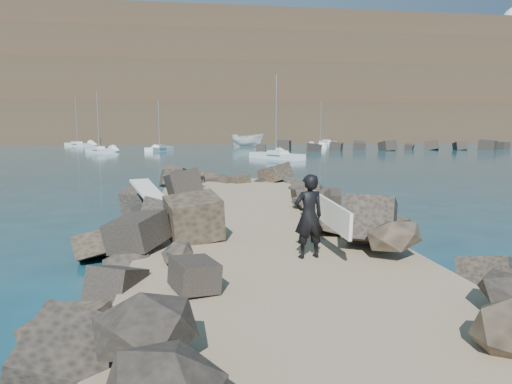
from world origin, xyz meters
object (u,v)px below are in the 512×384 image
surfboard_resting (150,196)px  surfer_with_board (312,216)px  boat_imported (248,140)px  sailboat_b (160,149)px

surfboard_resting → surfer_with_board: surfer_with_board is taller
surfboard_resting → boat_imported: (12.17, 71.50, 0.23)m
boat_imported → sailboat_b: 22.55m
boat_imported → surfer_with_board: 78.38m
boat_imported → sailboat_b: bearing=166.4°
surfer_with_board → sailboat_b: bearing=96.6°
surfer_with_board → sailboat_b: 61.93m
sailboat_b → surfboard_resting: bearing=-86.6°
boat_imported → sailboat_b: size_ratio=0.85×
sailboat_b → boat_imported: bearing=46.8°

